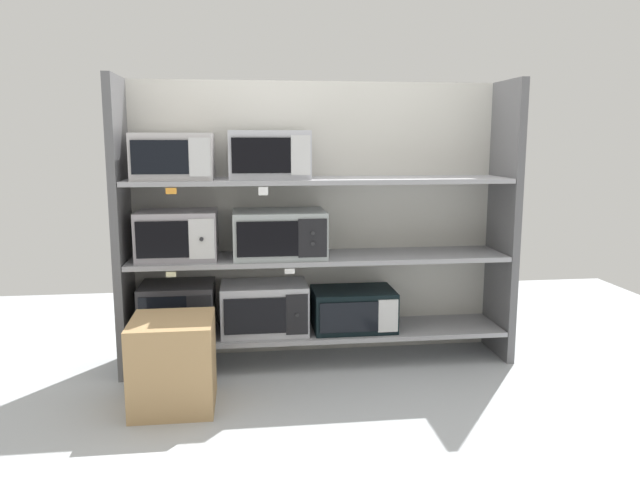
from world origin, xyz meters
name	(u,v)px	position (x,y,z in m)	size (l,w,h in m)	color
ground	(345,434)	(0.00, -1.00, -0.01)	(6.39, 6.00, 0.02)	#B2B7BC
back_panel	(316,219)	(0.00, 0.24, 0.91)	(2.59, 0.04, 1.82)	beige
upright_left	(122,228)	(-1.23, 0.00, 0.91)	(0.05, 0.44, 1.82)	#5B5B5E
upright_right	(503,221)	(1.23, 0.00, 0.91)	(0.05, 0.44, 1.82)	#5B5B5E
shelf_0	(320,332)	(0.00, 0.00, 0.20)	(2.39, 0.44, 0.03)	#99999E
microwave_0	(178,310)	(-0.91, 0.00, 0.38)	(0.46, 0.39, 0.33)	#323135
microwave_1	(264,308)	(-0.36, 0.00, 0.37)	(0.55, 0.37, 0.32)	#B6B7BE
microwave_2	(353,309)	(0.22, 0.00, 0.34)	(0.53, 0.37, 0.26)	black
price_tag_0	(179,356)	(-0.89, -0.22, 0.15)	(0.08, 0.00, 0.05)	beige
shelf_1	(320,258)	(0.00, 0.00, 0.69)	(2.39, 0.44, 0.03)	#99999E
microwave_3	(177,235)	(-0.89, 0.00, 0.86)	(0.49, 0.36, 0.30)	#A09AA1
microwave_4	(279,234)	(-0.26, 0.00, 0.86)	(0.58, 0.42, 0.29)	#9CA4A4
price_tag_1	(171,274)	(-0.91, -0.22, 0.66)	(0.06, 0.00, 0.03)	beige
price_tag_2	(290,271)	(-0.21, -0.22, 0.66)	(0.06, 0.00, 0.03)	white
shelf_2	(320,180)	(0.00, 0.00, 1.19)	(2.39, 0.44, 0.03)	#99999E
microwave_5	(174,156)	(-0.90, 0.00, 1.34)	(0.48, 0.38, 0.28)	#BDB8B8
microwave_6	(269,155)	(-0.32, 0.00, 1.35)	(0.49, 0.35, 0.29)	#B9B9C1
price_tag_3	(171,191)	(-0.89, -0.22, 1.15)	(0.06, 0.00, 0.04)	orange
price_tag_4	(263,191)	(-0.36, -0.22, 1.14)	(0.06, 0.00, 0.05)	white
shipping_carton	(173,363)	(-0.88, -0.58, 0.25)	(0.44, 0.44, 0.49)	tan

